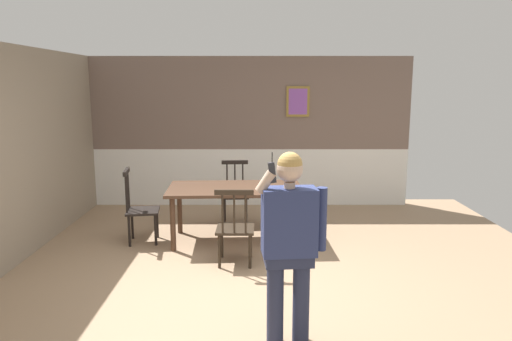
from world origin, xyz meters
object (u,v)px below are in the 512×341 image
(dining_table, at_px, (236,193))
(person_figure, at_px, (291,236))
(chair_near_window, at_px, (141,208))
(chair_by_doorway, at_px, (236,193))
(chair_at_table_head, at_px, (236,227))

(dining_table, bearing_deg, person_figure, -78.04)
(chair_near_window, height_order, chair_by_doorway, chair_near_window)
(chair_near_window, bearing_deg, chair_by_doorway, 118.68)
(chair_at_table_head, relative_size, person_figure, 0.59)
(dining_table, bearing_deg, chair_by_doorway, 92.57)
(dining_table, xyz_separation_m, chair_by_doorway, (-0.04, 0.87, -0.21))
(dining_table, height_order, chair_at_table_head, chair_at_table_head)
(dining_table, xyz_separation_m, person_figure, (0.56, -2.64, 0.25))
(dining_table, relative_size, chair_near_window, 1.82)
(chair_by_doorway, bearing_deg, person_figure, 96.73)
(dining_table, height_order, chair_near_window, chair_near_window)
(chair_by_doorway, distance_m, chair_at_table_head, 1.74)
(chair_by_doorway, bearing_deg, dining_table, 89.63)
(dining_table, relative_size, chair_at_table_head, 1.94)
(person_figure, bearing_deg, chair_near_window, -59.77)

